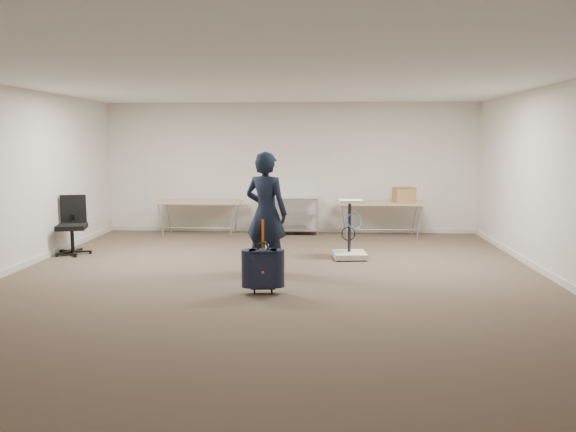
{
  "coord_description": "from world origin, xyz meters",
  "views": [
    {
      "loc": [
        0.67,
        -7.66,
        1.98
      ],
      "look_at": [
        0.19,
        0.3,
        0.91
      ],
      "focal_mm": 35.0,
      "sensor_mm": 36.0,
      "label": 1
    }
  ],
  "objects": [
    {
      "name": "ground",
      "position": [
        0.0,
        0.0,
        0.0
      ],
      "size": [
        9.0,
        9.0,
        0.0
      ],
      "primitive_type": "plane",
      "color": "#48372B",
      "rests_on": "ground"
    },
    {
      "name": "room_shell",
      "position": [
        0.0,
        1.38,
        0.05
      ],
      "size": [
        8.0,
        9.0,
        9.0
      ],
      "color": "beige",
      "rests_on": "ground"
    },
    {
      "name": "folding_table_left",
      "position": [
        -1.9,
        3.95,
        0.68
      ],
      "size": [
        1.8,
        0.75,
        0.73
      ],
      "color": "#9B7B5F",
      "rests_on": "ground"
    },
    {
      "name": "folding_table_right",
      "position": [
        1.9,
        3.95,
        0.68
      ],
      "size": [
        1.8,
        0.75,
        0.73
      ],
      "color": "#9B7B5F",
      "rests_on": "ground"
    },
    {
      "name": "wire_shelf",
      "position": [
        0.0,
        4.2,
        0.44
      ],
      "size": [
        1.22,
        0.47,
        0.8
      ],
      "color": "silver",
      "rests_on": "ground"
    },
    {
      "name": "person",
      "position": [
        -0.15,
        0.62,
        0.92
      ],
      "size": [
        0.78,
        0.65,
        1.83
      ],
      "primitive_type": "imported",
      "rotation": [
        0.0,
        0.0,
        2.76
      ],
      "color": "black",
      "rests_on": "ground"
    },
    {
      "name": "suitcase",
      "position": [
        -0.08,
        -0.56,
        0.33
      ],
      "size": [
        0.38,
        0.24,
        0.98
      ],
      "color": "black",
      "rests_on": "ground"
    },
    {
      "name": "office_chair",
      "position": [
        -3.71,
        1.84,
        0.31
      ],
      "size": [
        0.63,
        0.63,
        1.03
      ],
      "color": "black",
      "rests_on": "ground"
    },
    {
      "name": "equipment_cart",
      "position": [
        1.16,
        1.74,
        0.26
      ],
      "size": [
        0.6,
        0.6,
        1.0
      ],
      "color": "silver",
      "rests_on": "ground"
    },
    {
      "name": "cardboard_box",
      "position": [
        2.37,
        3.96,
        0.89
      ],
      "size": [
        0.47,
        0.4,
        0.31
      ],
      "primitive_type": "cube",
      "rotation": [
        0.0,
        0.0,
        0.23
      ],
      "color": "#8A6140",
      "rests_on": "folding_table_right"
    }
  ]
}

